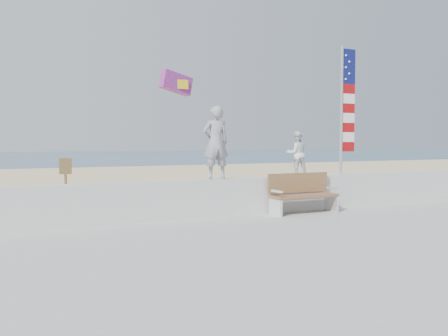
{
  "coord_description": "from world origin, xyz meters",
  "views": [
    {
      "loc": [
        -4.81,
        -8.14,
        1.93
      ],
      "look_at": [
        0.2,
        1.8,
        1.35
      ],
      "focal_mm": 38.0,
      "sensor_mm": 36.0,
      "label": 1
    }
  ],
  "objects_px": {
    "flag": "(345,105)",
    "adult": "(216,143)",
    "child": "(297,154)",
    "bench": "(302,193)"
  },
  "relations": [
    {
      "from": "adult",
      "to": "bench",
      "type": "bearing_deg",
      "value": 173.76
    },
    {
      "from": "flag",
      "to": "child",
      "type": "bearing_deg",
      "value": 179.99
    },
    {
      "from": "adult",
      "to": "child",
      "type": "xyz_separation_m",
      "value": [
        2.34,
        0.0,
        -0.28
      ]
    },
    {
      "from": "child",
      "to": "bench",
      "type": "relative_size",
      "value": 0.65
    },
    {
      "from": "child",
      "to": "flag",
      "type": "xyz_separation_m",
      "value": [
        1.6,
        -0.0,
        1.33
      ]
    },
    {
      "from": "adult",
      "to": "flag",
      "type": "relative_size",
      "value": 0.5
    },
    {
      "from": "adult",
      "to": "bench",
      "type": "height_order",
      "value": "adult"
    },
    {
      "from": "adult",
      "to": "bench",
      "type": "xyz_separation_m",
      "value": [
        2.19,
        -0.45,
        -1.26
      ]
    },
    {
      "from": "flag",
      "to": "adult",
      "type": "bearing_deg",
      "value": 180.0
    },
    {
      "from": "child",
      "to": "bench",
      "type": "bearing_deg",
      "value": 85.07
    }
  ]
}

